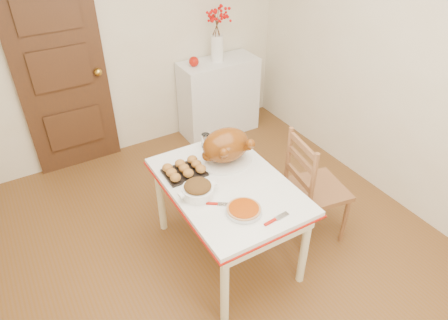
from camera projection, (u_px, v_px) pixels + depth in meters
floor at (229, 253)px, 3.42m from camera, size 3.50×4.00×0.00m
wall_back at (127, 38)px, 4.10m from camera, size 3.50×0.00×2.50m
wall_right at (408, 71)px, 3.42m from camera, size 0.00×4.00×2.50m
door_back at (61, 74)px, 3.92m from camera, size 0.85×0.06×2.06m
sideboard at (219, 97)px, 4.80m from camera, size 0.90×0.40×0.90m
kitchen_table at (227, 220)px, 3.22m from camera, size 0.84×1.23×0.74m
chair_oak at (317, 187)px, 3.35m from camera, size 0.51×0.51×1.00m
berry_vase at (217, 34)px, 4.36m from camera, size 0.31×0.31×0.60m
apple at (194, 61)px, 4.38m from camera, size 0.11×0.11×0.11m
turkey_platter at (226, 147)px, 3.15m from camera, size 0.52×0.45×0.28m
pumpkin_pie at (244, 209)px, 2.74m from camera, size 0.30×0.30×0.05m
stuffing_dish at (198, 189)px, 2.87m from camera, size 0.31×0.26×0.11m
rolls_tray at (184, 169)px, 3.08m from camera, size 0.30×0.24×0.08m
pie_server at (276, 219)px, 2.69m from camera, size 0.21×0.08×0.01m
carving_knife at (222, 204)px, 2.81m from camera, size 0.22×0.17×0.01m
drinking_glass at (206, 141)px, 3.37m from camera, size 0.08×0.08×0.12m
shaker_pair at (229, 135)px, 3.47m from camera, size 0.10×0.05×0.09m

